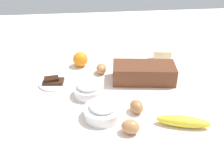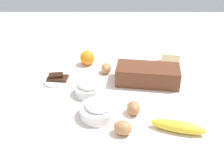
{
  "view_description": "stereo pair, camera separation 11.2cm",
  "coord_description": "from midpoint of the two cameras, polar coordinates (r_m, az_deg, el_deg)",
  "views": [
    {
      "loc": [
        0.11,
        0.95,
        0.62
      ],
      "look_at": [
        0.0,
        0.0,
        0.04
      ],
      "focal_mm": 42.37,
      "sensor_mm": 36.0,
      "label": 1
    },
    {
      "loc": [
        -0.0,
        0.95,
        0.62
      ],
      "look_at": [
        0.0,
        0.0,
        0.04
      ],
      "focal_mm": 42.37,
      "sensor_mm": 36.0,
      "label": 2
    }
  ],
  "objects": [
    {
      "name": "ground_plane",
      "position": [
        1.14,
        -2.8,
        -2.23
      ],
      "size": [
        2.4,
        2.4,
        0.02
      ],
      "primitive_type": "cube",
      "color": "beige"
    },
    {
      "name": "loaf_pan",
      "position": [
        1.2,
        4.26,
        2.42
      ],
      "size": [
        0.29,
        0.17,
        0.08
      ],
      "rotation": [
        0.0,
        0.0,
        -0.13
      ],
      "color": "brown",
      "rests_on": "ground_plane"
    },
    {
      "name": "flour_bowl",
      "position": [
        1.11,
        -7.95,
        -1.18
      ],
      "size": [
        0.12,
        0.12,
        0.07
      ],
      "color": "white",
      "rests_on": "ground_plane"
    },
    {
      "name": "sugar_bowl",
      "position": [
        0.98,
        -5.22,
        -5.7
      ],
      "size": [
        0.14,
        0.14,
        0.07
      ],
      "color": "white",
      "rests_on": "ground_plane"
    },
    {
      "name": "banana",
      "position": [
        0.96,
        11.92,
        -8.05
      ],
      "size": [
        0.19,
        0.1,
        0.04
      ],
      "primitive_type": "ellipsoid",
      "rotation": [
        0.0,
        0.0,
        2.86
      ],
      "color": "yellow",
      "rests_on": "ground_plane"
    },
    {
      "name": "orange_fruit",
      "position": [
        1.35,
        -9.22,
        5.24
      ],
      "size": [
        0.07,
        0.07,
        0.07
      ],
      "primitive_type": "sphere",
      "color": "orange",
      "rests_on": "ground_plane"
    },
    {
      "name": "butter_block",
      "position": [
        1.41,
        8.52,
        6.17
      ],
      "size": [
        0.1,
        0.08,
        0.06
      ],
      "primitive_type": "cube",
      "rotation": [
        0.0,
        0.0,
        -0.18
      ],
      "color": "#F4EDB2",
      "rests_on": "ground_plane"
    },
    {
      "name": "egg_near_butter",
      "position": [
        1.27,
        -4.84,
        3.25
      ],
      "size": [
        0.05,
        0.07,
        0.05
      ],
      "primitive_type": "ellipsoid",
      "rotation": [
        0.0,
        1.57,
        4.61
      ],
      "color": "#BA7E4C",
      "rests_on": "ground_plane"
    },
    {
      "name": "egg_beside_bowl",
      "position": [
        1.01,
        2.16,
        -5.01
      ],
      "size": [
        0.06,
        0.07,
        0.05
      ],
      "primitive_type": "ellipsoid",
      "rotation": [
        0.0,
        1.57,
        1.85
      ],
      "color": "#AA7245",
      "rests_on": "ground_plane"
    },
    {
      "name": "egg_loose",
      "position": [
        0.91,
        0.48,
        -9.34
      ],
      "size": [
        0.08,
        0.07,
        0.05
      ],
      "primitive_type": "ellipsoid",
      "rotation": [
        0.0,
        1.57,
        2.83
      ],
      "color": "#B97D4C",
      "rests_on": "ground_plane"
    },
    {
      "name": "chocolate_plate",
      "position": [
        1.23,
        -15.09,
        0.25
      ],
      "size": [
        0.13,
        0.13,
        0.03
      ],
      "color": "white",
      "rests_on": "ground_plane"
    }
  ]
}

